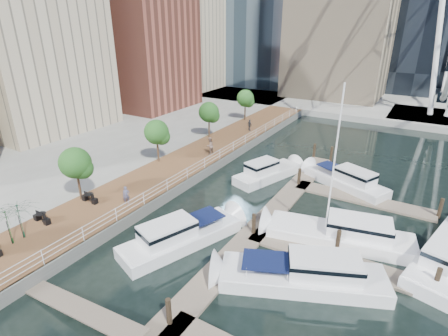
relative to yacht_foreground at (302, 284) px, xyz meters
name	(u,v)px	position (x,y,z in m)	size (l,w,h in m)	color
ground	(152,283)	(-7.99, -4.69, 0.00)	(520.00, 520.00, 0.00)	black
boardwalk	(182,167)	(-16.99, 10.31, 0.50)	(6.00, 60.00, 1.00)	brown
seawall	(206,173)	(-13.99, 10.31, 0.50)	(0.25, 60.00, 1.00)	#595954
land_inland	(32,130)	(-43.99, 10.31, 0.50)	(48.00, 90.00, 1.00)	gray
land_far	(387,74)	(-7.99, 97.31, 0.50)	(200.00, 114.00, 1.00)	gray
pier	(437,119)	(6.01, 47.31, 0.50)	(14.00, 12.00, 1.00)	gray
railing	(205,163)	(-14.09, 10.31, 1.52)	(0.10, 60.00, 1.05)	white
floating_docks	(326,235)	(-0.02, 5.29, 0.49)	(16.00, 34.00, 2.60)	#6D6051
midrise_condos	(97,32)	(-41.56, 22.13, 13.42)	(19.00, 67.00, 28.00)	#BCAD8E
street_trees	(156,132)	(-19.39, 9.31, 4.29)	(2.60, 42.60, 4.60)	#3F2B1C
cafe_tables	(19,232)	(-18.39, -6.69, 1.37)	(2.50, 13.70, 0.74)	black
yacht_foreground	(302,284)	(0.00, 0.00, 0.00)	(2.95, 11.02, 2.15)	white
pedestrian_near	(126,195)	(-15.41, 0.70, 1.77)	(0.56, 0.37, 1.54)	#51506B
pedestrian_mid	(210,146)	(-15.88, 14.07, 1.99)	(0.96, 0.75, 1.97)	#7E6357
pedestrian_far	(250,125)	(-16.18, 24.60, 1.78)	(0.91, 0.38, 1.56)	#333640
moored_yachts	(329,239)	(0.09, 5.72, 0.00)	(23.10, 29.98, 11.50)	white
cafe_seating	(2,229)	(-18.11, -7.77, 2.34)	(3.65, 5.90, 2.71)	#103B17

